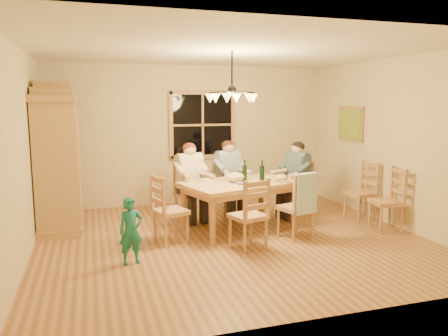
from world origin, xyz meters
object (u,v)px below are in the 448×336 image
object	(u,v)px
chair_far_right	(228,198)
child	(131,231)
adult_woman	(190,172)
armoire	(58,162)
chair_near_right	(295,218)
wine_bottle_a	(245,170)
chandelier	(232,96)
adult_plaid_man	(228,168)
chair_near_left	(248,227)
wine_bottle_b	(262,170)
adult_slate_man	(297,170)
chair_spare_front	(386,211)
chair_spare_back	(360,202)
dining_table	(240,188)
chair_far_left	(190,204)
chair_end_left	(171,222)
chair_end_right	(296,201)

from	to	relation	value
chair_far_right	child	distance (m)	2.68
chair_far_right	adult_woman	bearing A→B (deg)	-0.00
armoire	chair_far_right	distance (m)	2.90
chair_near_right	wine_bottle_a	size ratio (longest dim) A/B	3.00
chandelier	chair_near_right	world-z (taller)	chandelier
chandelier	adult_plaid_man	world-z (taller)	chandelier
wine_bottle_a	chair_far_right	bearing A→B (deg)	91.37
chair_near_left	adult_woman	xyz separation A→B (m)	(-0.46, 1.57, 0.54)
chair_near_right	wine_bottle_a	xyz separation A→B (m)	(-0.53, 0.76, 0.62)
armoire	adult_woman	world-z (taller)	armoire
adult_plaid_man	wine_bottle_a	bearing A→B (deg)	75.17
chair_near_left	wine_bottle_b	world-z (taller)	wine_bottle_b
adult_plaid_man	adult_slate_man	xyz separation A→B (m)	(1.06, -0.54, 0.00)
chair_far_right	child	world-z (taller)	chair_far_right
chair_near_right	chair_near_left	bearing A→B (deg)	180.00
chair_spare_front	chair_far_right	bearing A→B (deg)	60.75
chair_spare_front	chair_spare_back	xyz separation A→B (m)	(0.00, 0.68, 0.00)
dining_table	wine_bottle_b	world-z (taller)	wine_bottle_b
chair_near_left	chair_spare_front	xyz separation A→B (m)	(2.35, 0.16, 0.00)
dining_table	chair_spare_back	bearing A→B (deg)	-1.58
child	adult_slate_man	bearing A→B (deg)	13.97
chair_near_left	child	xyz separation A→B (m)	(-1.59, -0.12, 0.12)
adult_woman	adult_slate_man	xyz separation A→B (m)	(1.80, -0.33, 0.00)
chair_far_right	chair_near_right	xyz separation A→B (m)	(0.55, -1.55, 0.00)
chair_far_left	chair_end_left	world-z (taller)	same
child	chair_spare_front	world-z (taller)	chair_spare_front
chair_near_left	chair_near_right	distance (m)	0.87
chair_end_right	armoire	bearing A→B (deg)	65.20
chair_far_left	chair_end_right	world-z (taller)	same
chair_near_left	chair_spare_back	distance (m)	2.50
dining_table	chair_end_left	xyz separation A→B (m)	(-1.16, -0.34, -0.35)
chair_far_left	adult_slate_man	world-z (taller)	adult_slate_man
armoire	chair_far_right	world-z (taller)	armoire
adult_slate_man	wine_bottle_a	bearing A→B (deg)	87.07
armoire	chair_spare_back	size ratio (longest dim) A/B	2.32
chair_spare_front	chair_end_right	bearing A→B (deg)	51.93
armoire	chair_far_left	bearing A→B (deg)	-7.04
armoire	chair_spare_front	xyz separation A→B (m)	(4.87, -1.66, -0.75)
chair_near_left	armoire	bearing A→B (deg)	127.82
chandelier	armoire	distance (m)	2.97
chair_end_right	child	size ratio (longest dim) A/B	1.18
wine_bottle_a	armoire	bearing A→B (deg)	163.60
armoire	chair_far_left	distance (m)	2.21
chair_far_left	adult_plaid_man	size ratio (longest dim) A/B	1.13
chair_near_left	adult_woman	bearing A→B (deg)	90.00
chandelier	chair_spare_back	xyz separation A→B (m)	(2.45, 0.41, -1.77)
chair_near_right	child	xyz separation A→B (m)	(-2.42, -0.36, 0.12)
adult_woman	adult_slate_man	size ratio (longest dim) A/B	1.00
chandelier	child	bearing A→B (deg)	-159.41
dining_table	adult_slate_man	distance (m)	1.22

